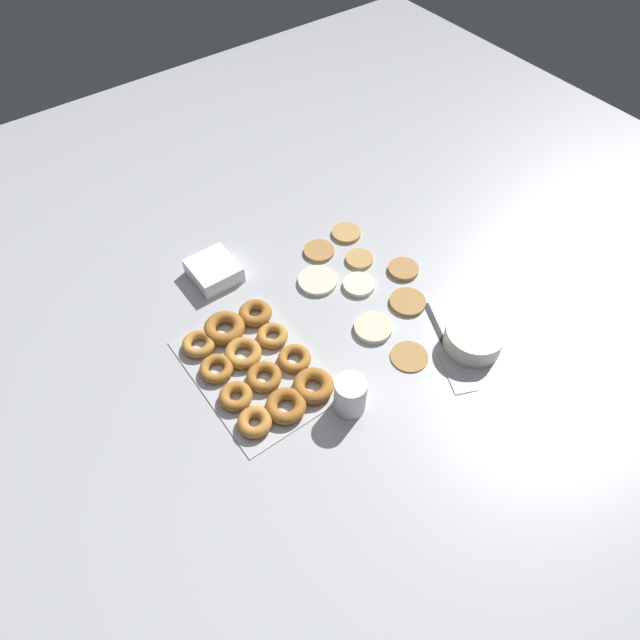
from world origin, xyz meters
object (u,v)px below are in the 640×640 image
Objects in this scene: pancake_4 at (319,251)px; batter_bowl at (474,338)px; pancake_6 at (403,269)px; paper_cup at (350,395)px; container_stack at (214,271)px; donut_tray at (256,364)px; pancake_3 at (408,302)px; pancake_5 at (373,328)px; pancake_0 at (359,259)px; spatula at (452,360)px; pancake_1 at (359,285)px; pancake_7 at (409,356)px; pancake_8 at (346,233)px; pancake_2 at (318,281)px.

batter_bowl is (0.52, 0.12, 0.03)m from pancake_4.
pancake_6 is 0.49m from paper_cup.
paper_cup is at bearing 4.87° from container_stack.
container_stack is at bearing 167.80° from donut_tray.
paper_cup is (0.47, -0.26, 0.05)m from pancake_4.
pancake_3 is 0.13m from pancake_6.
pancake_5 is 0.26m from batter_bowl.
pancake_0 is 0.13m from pancake_4.
pancake_0 is 0.43m from spatula.
pancake_0 is 0.42m from batter_bowl.
pancake_1 reaches higher than pancake_0.
paper_cup is at bearing -83.98° from pancake_7.
pancake_8 is 0.89× the size of paper_cup.
paper_cup is at bearing -53.07° from pancake_5.
pancake_1 and pancake_6 have the same top height.
pancake_7 is 0.11m from spatula.
pancake_8 is 0.55m from spatula.
spatula is (0.32, -0.11, -0.00)m from pancake_6.
pancake_2 is 0.23m from pancake_5.
paper_cup is at bearing -41.56° from pancake_0.
pancake_6 is at bearing 56.17° from container_stack.
pancake_5 is at bearing -137.63° from batter_bowl.
pancake_0 is at bearing 138.44° from paper_cup.
pancake_4 is at bearing 141.78° from pancake_2.
pancake_1 is 1.01× the size of pancake_8.
pancake_0 and pancake_4 have the same top height.
spatula is at bearing -7.71° from pancake_8.
pancake_8 is 0.53m from batter_bowl.
batter_bowl is (0.42, 0.20, 0.02)m from pancake_2.
pancake_8 is (-0.33, 0.04, 0.00)m from pancake_3.
pancake_4 is 0.45m from pancake_7.
pancake_2 reaches higher than pancake_7.
batter_bowl is at bearing 117.73° from spatula.
pancake_5 is 0.33m from donut_tray.
batter_bowl reaches higher than pancake_0.
pancake_3 is 0.18m from pancake_7.
container_stack is (-0.41, -0.38, 0.02)m from pancake_3.
pancake_5 is (0.15, -0.07, 0.00)m from pancake_1.
pancake_2 is 0.45m from spatula.
paper_cup reaches higher than container_stack.
pancake_4 is 0.53m from spatula.
container_stack reaches higher than pancake_5.
pancake_2 is 1.22× the size of pancake_4.
pancake_4 is 0.22× the size of donut_tray.
pancake_0 is 0.89× the size of pancake_4.
container_stack is at bearing -130.55° from pancake_2.
container_stack is (-0.28, -0.31, 0.02)m from pancake_1.
pancake_1 is 0.42m from container_stack.
paper_cup reaches higher than donut_tray.
donut_tray is at bearing -80.68° from pancake_1.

